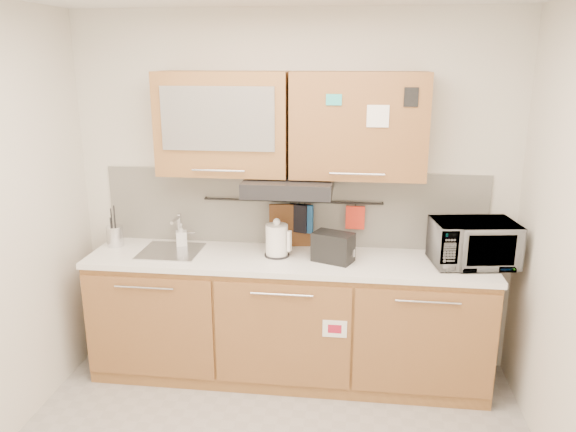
# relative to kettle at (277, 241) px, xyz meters

# --- Properties ---
(wall_back) EXTENTS (3.20, 0.00, 3.20)m
(wall_back) POSITION_rel_kettle_xyz_m (0.08, 0.29, 0.27)
(wall_back) COLOR silver
(wall_back) RESTS_ON ground
(base_cabinet) EXTENTS (2.80, 0.64, 0.88)m
(base_cabinet) POSITION_rel_kettle_xyz_m (0.08, -0.02, -0.62)
(base_cabinet) COLOR #AB753C
(base_cabinet) RESTS_ON floor
(countertop) EXTENTS (2.82, 0.62, 0.04)m
(countertop) POSITION_rel_kettle_xyz_m (0.08, -0.02, -0.13)
(countertop) COLOR white
(countertop) RESTS_ON base_cabinet
(backsplash) EXTENTS (2.80, 0.02, 0.56)m
(backsplash) POSITION_rel_kettle_xyz_m (0.08, 0.28, 0.17)
(backsplash) COLOR silver
(backsplash) RESTS_ON countertop
(upper_cabinets) EXTENTS (1.82, 0.37, 0.70)m
(upper_cabinets) POSITION_rel_kettle_xyz_m (0.07, 0.11, 0.80)
(upper_cabinets) COLOR #AB753C
(upper_cabinets) RESTS_ON wall_back
(range_hood) EXTENTS (0.60, 0.46, 0.10)m
(range_hood) POSITION_rel_kettle_xyz_m (0.08, 0.04, 0.39)
(range_hood) COLOR black
(range_hood) RESTS_ON upper_cabinets
(sink) EXTENTS (0.42, 0.40, 0.26)m
(sink) POSITION_rel_kettle_xyz_m (-0.77, -0.00, -0.10)
(sink) COLOR silver
(sink) RESTS_ON countertop
(utensil_rail) EXTENTS (1.30, 0.02, 0.02)m
(utensil_rail) POSITION_rel_kettle_xyz_m (0.08, 0.24, 0.23)
(utensil_rail) COLOR black
(utensil_rail) RESTS_ON backsplash
(utensil_crock) EXTENTS (0.14, 0.14, 0.30)m
(utensil_crock) POSITION_rel_kettle_xyz_m (-1.22, 0.07, -0.03)
(utensil_crock) COLOR silver
(utensil_crock) RESTS_ON countertop
(kettle) EXTENTS (0.21, 0.20, 0.27)m
(kettle) POSITION_rel_kettle_xyz_m (0.00, 0.00, 0.00)
(kettle) COLOR white
(kettle) RESTS_ON countertop
(toaster) EXTENTS (0.31, 0.25, 0.20)m
(toaster) POSITION_rel_kettle_xyz_m (0.40, -0.06, -0.01)
(toaster) COLOR black
(toaster) RESTS_ON countertop
(microwave) EXTENTS (0.59, 0.45, 0.30)m
(microwave) POSITION_rel_kettle_xyz_m (1.33, -0.00, 0.04)
(microwave) COLOR #999999
(microwave) RESTS_ON countertop
(soap_bottle) EXTENTS (0.10, 0.10, 0.17)m
(soap_bottle) POSITION_rel_kettle_xyz_m (-0.73, 0.12, -0.02)
(soap_bottle) COLOR #999999
(soap_bottle) RESTS_ON countertop
(cutting_board) EXTENTS (0.30, 0.07, 0.38)m
(cutting_board) POSITION_rel_kettle_xyz_m (0.06, 0.22, 0.02)
(cutting_board) COLOR brown
(cutting_board) RESTS_ON utensil_rail
(oven_mitt) EXTENTS (0.13, 0.06, 0.21)m
(oven_mitt) POSITION_rel_kettle_xyz_m (0.17, 0.22, 0.11)
(oven_mitt) COLOR #1F528F
(oven_mitt) RESTS_ON utensil_rail
(dark_pouch) EXTENTS (0.14, 0.08, 0.21)m
(dark_pouch) POSITION_rel_kettle_xyz_m (0.13, 0.22, 0.11)
(dark_pouch) COLOR black
(dark_pouch) RESTS_ON utensil_rail
(pot_holder) EXTENTS (0.14, 0.03, 0.17)m
(pot_holder) POSITION_rel_kettle_xyz_m (0.54, 0.22, 0.13)
(pot_holder) COLOR red
(pot_holder) RESTS_ON utensil_rail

